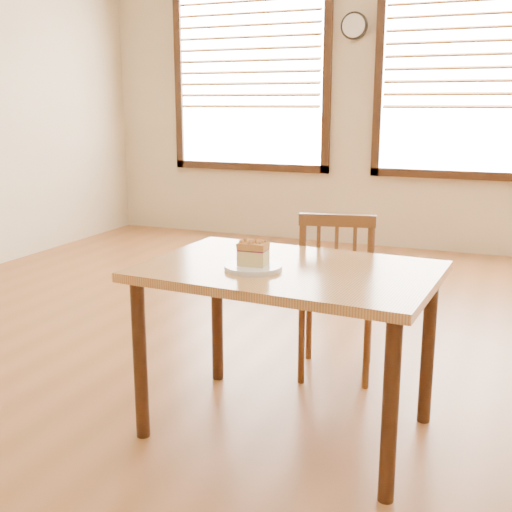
{
  "coord_description": "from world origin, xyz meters",
  "views": [
    {
      "loc": [
        0.82,
        -2.42,
        1.42
      ],
      "look_at": [
        -0.18,
        -0.01,
        0.8
      ],
      "focal_mm": 45.0,
      "sensor_mm": 36.0,
      "label": 1
    }
  ],
  "objects_px": {
    "cafe_chair_main": "(337,293)",
    "plate": "(253,267)",
    "cake_slice": "(253,252)",
    "cafe_table_main": "(288,289)",
    "wall_clock": "(354,26)"
  },
  "relations": [
    {
      "from": "plate",
      "to": "cake_slice",
      "type": "relative_size",
      "value": 1.83
    },
    {
      "from": "cafe_chair_main",
      "to": "cake_slice",
      "type": "bearing_deg",
      "value": 66.28
    },
    {
      "from": "plate",
      "to": "wall_clock",
      "type": "bearing_deg",
      "value": 98.86
    },
    {
      "from": "cafe_table_main",
      "to": "cake_slice",
      "type": "bearing_deg",
      "value": -137.95
    },
    {
      "from": "cafe_chair_main",
      "to": "plate",
      "type": "xyz_separation_m",
      "value": [
        -0.16,
        -0.74,
        0.3
      ]
    },
    {
      "from": "cafe_table_main",
      "to": "cafe_chair_main",
      "type": "bearing_deg",
      "value": 89.55
    },
    {
      "from": "cafe_chair_main",
      "to": "plate",
      "type": "bearing_deg",
      "value": 66.34
    },
    {
      "from": "cafe_table_main",
      "to": "cafe_chair_main",
      "type": "height_order",
      "value": "cafe_chair_main"
    },
    {
      "from": "cake_slice",
      "to": "cafe_table_main",
      "type": "bearing_deg",
      "value": 35.12
    },
    {
      "from": "wall_clock",
      "to": "cafe_chair_main",
      "type": "xyz_separation_m",
      "value": [
        0.79,
        -3.25,
        -1.69
      ]
    },
    {
      "from": "wall_clock",
      "to": "cafe_chair_main",
      "type": "relative_size",
      "value": 0.29
    },
    {
      "from": "plate",
      "to": "cafe_table_main",
      "type": "bearing_deg",
      "value": 38.58
    },
    {
      "from": "wall_clock",
      "to": "cafe_table_main",
      "type": "distance_m",
      "value": 4.24
    },
    {
      "from": "wall_clock",
      "to": "cafe_table_main",
      "type": "relative_size",
      "value": 0.21
    },
    {
      "from": "cake_slice",
      "to": "plate",
      "type": "bearing_deg",
      "value": 50.21
    }
  ]
}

